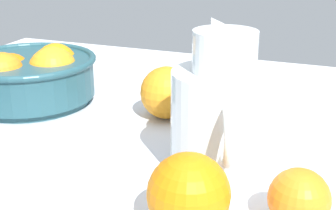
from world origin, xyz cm
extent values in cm
cube|color=silver|center=(0.00, 0.00, -1.50)|extent=(123.58, 92.94, 3.00)
cylinder|color=#234C56|center=(-27.98, 2.71, 0.60)|extent=(20.99, 20.99, 1.20)
cylinder|color=#234C56|center=(-27.98, 2.71, 4.46)|extent=(22.81, 22.81, 6.52)
torus|color=#234C56|center=(-27.98, 2.71, 7.72)|extent=(24.01, 24.01, 1.20)
sphere|color=orange|center=(-23.57, 3.83, 5.84)|extent=(8.74, 8.74, 8.74)
sphere|color=orange|center=(-25.73, 8.08, 5.87)|extent=(7.74, 7.74, 7.74)
sphere|color=orange|center=(-31.30, 2.27, 5.22)|extent=(7.03, 7.03, 7.03)
sphere|color=orange|center=(-29.53, -2.11, 6.52)|extent=(7.18, 7.18, 7.18)
cylinder|color=white|center=(10.90, -10.52, 6.72)|extent=(12.84, 12.84, 13.44)
cylinder|color=white|center=(10.90, -10.52, 15.93)|extent=(7.84, 7.84, 4.99)
cone|color=white|center=(9.28, -5.87, 17.68)|extent=(3.75, 3.63, 2.80)
torus|color=white|center=(13.28, -17.34, 8.06)|extent=(3.48, 7.11, 7.11)
cylinder|color=#F4A638|center=(10.90, -10.52, 3.10)|extent=(11.81, 11.81, 6.19)
sphere|color=orange|center=(-2.45, 4.54, 4.31)|extent=(8.63, 8.63, 8.63)
sphere|color=orange|center=(21.74, -19.48, 3.28)|extent=(6.55, 6.55, 6.55)
sphere|color=orange|center=(11.29, -24.40, 4.33)|extent=(8.65, 8.65, 8.65)
ellipsoid|color=silver|center=(-41.18, 21.68, 0.50)|extent=(3.85, 3.85, 1.00)
cylinder|color=silver|center=(-35.46, 27.42, 0.35)|extent=(9.68, 9.71, 0.70)
camera|label=1|loc=(24.88, -65.25, 29.93)|focal=51.88mm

